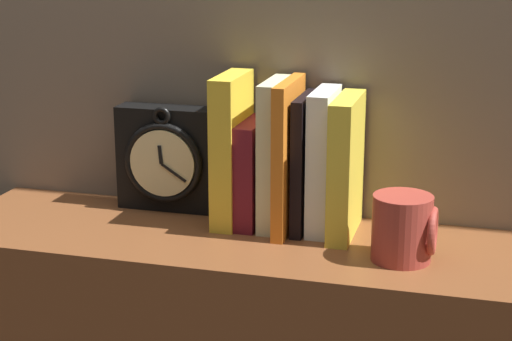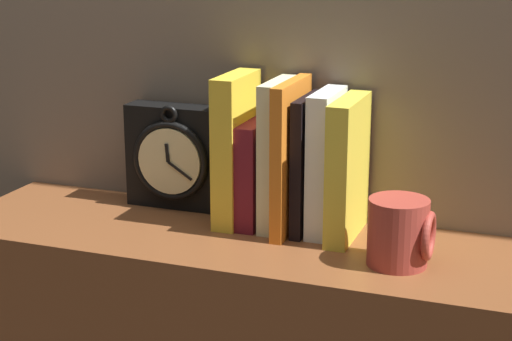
{
  "view_description": "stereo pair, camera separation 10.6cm",
  "coord_description": "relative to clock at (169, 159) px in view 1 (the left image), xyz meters",
  "views": [
    {
      "loc": [
        0.34,
        -1.22,
        1.2
      ],
      "look_at": [
        0.0,
        0.0,
        0.84
      ],
      "focal_mm": 60.0,
      "sensor_mm": 36.0,
      "label": 1
    },
    {
      "loc": [
        0.44,
        -1.18,
        1.2
      ],
      "look_at": [
        0.0,
        0.0,
        0.84
      ],
      "focal_mm": 60.0,
      "sensor_mm": 36.0,
      "label": 2
    }
  ],
  "objects": [
    {
      "name": "book_slot6_yellow",
      "position": [
        0.31,
        -0.04,
        0.02
      ],
      "size": [
        0.03,
        0.15,
        0.22
      ],
      "color": "yellow",
      "rests_on": "bookshelf"
    },
    {
      "name": "clock",
      "position": [
        0.0,
        0.0,
        0.0
      ],
      "size": [
        0.18,
        0.07,
        0.19
      ],
      "color": "black",
      "rests_on": "bookshelf"
    },
    {
      "name": "book_slot1_maroon",
      "position": [
        0.16,
        -0.03,
        -0.0
      ],
      "size": [
        0.03,
        0.13,
        0.17
      ],
      "color": "maroon",
      "rests_on": "bookshelf"
    },
    {
      "name": "book_slot4_black",
      "position": [
        0.24,
        -0.03,
        0.02
      ],
      "size": [
        0.02,
        0.13,
        0.22
      ],
      "color": "black",
      "rests_on": "bookshelf"
    },
    {
      "name": "book_slot0_yellow",
      "position": [
        0.12,
        -0.03,
        0.03
      ],
      "size": [
        0.04,
        0.13,
        0.25
      ],
      "color": "yellow",
      "rests_on": "bookshelf"
    },
    {
      "name": "book_slot5_white",
      "position": [
        0.27,
        -0.03,
        0.02
      ],
      "size": [
        0.03,
        0.12,
        0.23
      ],
      "color": "white",
      "rests_on": "bookshelf"
    },
    {
      "name": "book_slot2_cream",
      "position": [
        0.19,
        -0.03,
        0.03
      ],
      "size": [
        0.03,
        0.13,
        0.24
      ],
      "color": "beige",
      "rests_on": "bookshelf"
    },
    {
      "name": "mug",
      "position": [
        0.42,
        -0.13,
        -0.04
      ],
      "size": [
        0.09,
        0.09,
        0.1
      ],
      "color": "#9E382D",
      "rests_on": "bookshelf"
    },
    {
      "name": "book_slot3_orange",
      "position": [
        0.22,
        -0.04,
        0.03
      ],
      "size": [
        0.02,
        0.15,
        0.24
      ],
      "color": "orange",
      "rests_on": "bookshelf"
    }
  ]
}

